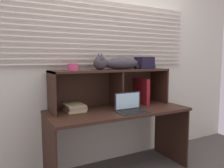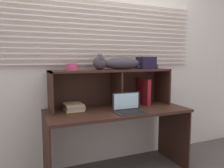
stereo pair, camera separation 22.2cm
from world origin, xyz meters
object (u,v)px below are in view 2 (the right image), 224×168
book_stack (74,107)px  storage_box (146,63)px  laptop (129,108)px  cat (118,63)px  binder_upright (143,91)px  small_basket (72,67)px

book_stack → storage_box: 1.02m
laptop → book_stack: (-0.52, 0.31, -0.01)m
laptop → book_stack: laptop is taller
cat → binder_upright: cat is taller
cat → binder_upright: 0.49m
laptop → storage_box: 0.68m
small_basket → storage_box: bearing=0.0°
cat → laptop: size_ratio=2.62×
binder_upright → storage_box: (0.03, 0.00, 0.35)m
storage_box → binder_upright: bearing=180.0°
binder_upright → small_basket: bearing=180.0°
cat → book_stack: cat is taller
laptop → storage_box: bearing=38.5°
storage_box → cat: bearing=-180.0°
book_stack → small_basket: bearing=168.0°
storage_box → book_stack: bearing=-179.8°
cat → storage_box: (0.38, 0.00, 0.00)m
storage_box → small_basket: bearing=180.0°
cat → small_basket: 0.54m
book_stack → small_basket: size_ratio=2.20×
cat → small_basket: size_ratio=7.54×
cat → storage_box: 0.38m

